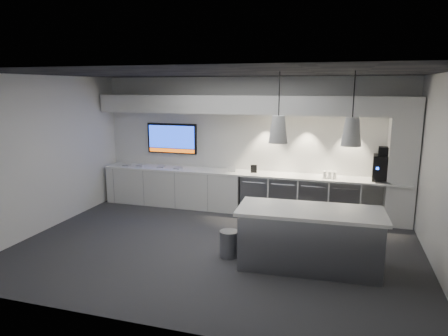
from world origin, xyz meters
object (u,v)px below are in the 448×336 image
(wall_tv, at_px, (172,138))
(island, at_px, (309,238))
(coffee_machine, at_px, (383,167))
(bin, at_px, (229,244))

(wall_tv, bearing_deg, island, -38.34)
(wall_tv, relative_size, island, 0.55)
(island, bearing_deg, coffee_machine, 61.70)
(wall_tv, height_order, bin, wall_tv)
(wall_tv, bearing_deg, coffee_machine, -2.98)
(wall_tv, xyz_separation_m, bin, (2.23, -2.78, -1.34))
(coffee_machine, bearing_deg, wall_tv, -179.52)
(island, distance_m, coffee_machine, 2.91)
(bin, distance_m, coffee_machine, 3.70)
(island, xyz_separation_m, coffee_machine, (1.22, 2.54, 0.71))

